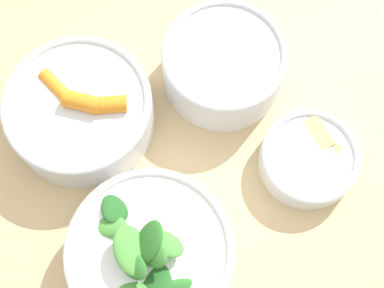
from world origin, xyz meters
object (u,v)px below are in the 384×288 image
bowl_carrots (81,111)px  bowl_greens (150,254)px  bowl_cookies (310,158)px  bowl_beans_hotdog (224,65)px

bowl_carrots → bowl_greens: (-0.07, -0.18, -0.00)m
bowl_greens → bowl_cookies: 0.23m
bowl_beans_hotdog → bowl_cookies: 0.16m
bowl_carrots → bowl_beans_hotdog: size_ratio=1.16×
bowl_cookies → bowl_greens: bearing=163.4°
bowl_beans_hotdog → bowl_cookies: bearing=-97.9°
bowl_beans_hotdog → bowl_cookies: bowl_beans_hotdog is taller
bowl_cookies → bowl_carrots: bearing=120.5°
bowl_carrots → bowl_greens: bowl_greens is taller
bowl_greens → bowl_beans_hotdog: bowl_greens is taller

